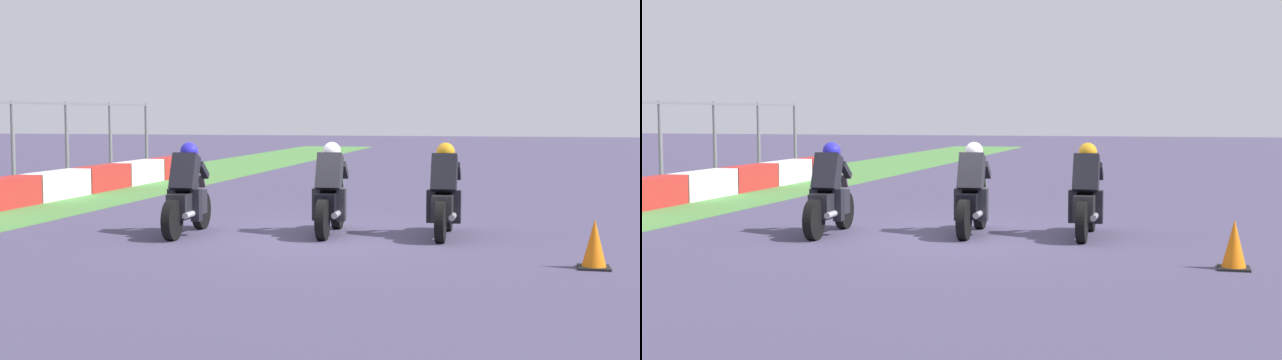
{
  "view_description": "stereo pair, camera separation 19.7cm",
  "coord_description": "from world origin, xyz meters",
  "views": [
    {
      "loc": [
        -13.69,
        -3.19,
        1.99
      ],
      "look_at": [
        0.04,
        -0.01,
        0.9
      ],
      "focal_mm": 48.98,
      "sensor_mm": 36.0,
      "label": 1
    },
    {
      "loc": [
        -13.64,
        -3.38,
        1.99
      ],
      "look_at": [
        0.04,
        -0.01,
        0.9
      ],
      "focal_mm": 48.98,
      "sensor_mm": 36.0,
      "label": 2
    }
  ],
  "objects": [
    {
      "name": "ground_plane",
      "position": [
        0.0,
        0.0,
        0.0
      ],
      "size": [
        120.0,
        120.0,
        0.0
      ],
      "primitive_type": "plane",
      "color": "#463F5B"
    },
    {
      "name": "rider_lane_a",
      "position": [
        0.32,
        -1.99,
        0.62
      ],
      "size": [
        2.04,
        0.54,
        1.51
      ],
      "rotation": [
        0.0,
        0.0,
        0.0
      ],
      "color": "black",
      "rests_on": "ground_plane"
    },
    {
      "name": "rider_lane_b",
      "position": [
        0.18,
        -0.15,
        0.62
      ],
      "size": [
        2.04,
        0.55,
        1.51
      ],
      "rotation": [
        0.0,
        0.0,
        0.04
      ],
      "color": "black",
      "rests_on": "ground_plane"
    },
    {
      "name": "rider_lane_c",
      "position": [
        -0.38,
        2.12,
        0.62
      ],
      "size": [
        2.04,
        0.55,
        1.51
      ],
      "rotation": [
        0.0,
        0.0,
        0.04
      ],
      "color": "black",
      "rests_on": "ground_plane"
    },
    {
      "name": "traffic_cone",
      "position": [
        -2.15,
        -4.11,
        0.3
      ],
      "size": [
        0.4,
        0.4,
        0.64
      ],
      "color": "black",
      "rests_on": "ground_plane"
    }
  ]
}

